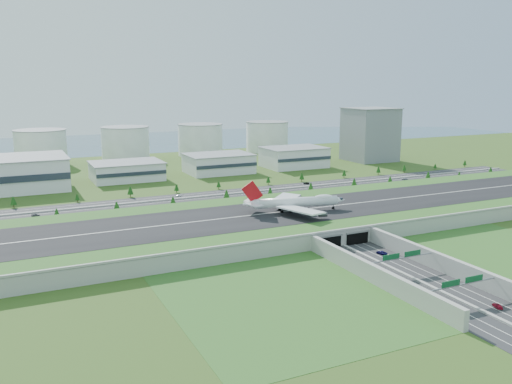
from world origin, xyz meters
name	(u,v)px	position (x,y,z in m)	size (l,w,h in m)	color
ground	(296,223)	(0.00, 0.00, 0.00)	(1200.00, 1200.00, 0.00)	#304D18
airfield_deck	(296,217)	(0.00, -0.09, 4.12)	(520.00, 100.00, 9.20)	#989893
underpass_road	(408,269)	(0.00, -99.42, 3.43)	(38.80, 120.40, 8.00)	#28282B
sign_gantry_near	(402,259)	(0.00, -95.04, 6.95)	(38.70, 0.70, 9.80)	gray
sign_gantry_far	(462,285)	(0.00, -130.04, 6.95)	(38.70, 0.70, 9.80)	gray
north_expressway	(234,194)	(0.00, 95.00, 0.06)	(560.00, 36.00, 0.12)	#28282B
tree_row	(240,187)	(4.99, 94.31, 4.72)	(502.61, 48.67, 8.39)	#3D2819
hangar_mid_a	(127,171)	(-60.00, 190.00, 7.50)	(58.00, 42.00, 15.00)	silver
hangar_mid_b	(219,164)	(25.00, 190.00, 8.50)	(58.00, 42.00, 17.00)	silver
hangar_mid_c	(294,157)	(105.00, 190.00, 9.50)	(58.00, 42.00, 19.00)	silver
office_tower	(370,135)	(200.00, 195.00, 27.50)	(46.00, 46.00, 55.00)	gray
fuel_tank_a	(41,148)	(-120.00, 310.00, 17.50)	(50.00, 50.00, 35.00)	silver
fuel_tank_b	(126,144)	(-35.00, 310.00, 17.50)	(50.00, 50.00, 35.00)	silver
fuel_tank_c	(200,140)	(50.00, 310.00, 17.50)	(50.00, 50.00, 35.00)	silver
fuel_tank_d	(267,137)	(135.00, 310.00, 17.50)	(50.00, 50.00, 35.00)	silver
bay_water	(125,142)	(0.00, 480.00, 0.03)	(1200.00, 260.00, 0.06)	#3A5B6E
boeing_747	(295,202)	(-1.67, -1.64, 13.61)	(62.81, 58.71, 19.71)	white
car_0	(381,272)	(-8.78, -92.19, 0.96)	(1.98, 4.91, 1.67)	#9E9EA2
car_1	(405,288)	(-11.30, -110.81, 0.94)	(1.74, 5.00, 1.65)	white
car_2	(382,253)	(9.26, -69.68, 0.94)	(2.73, 5.93, 1.65)	#100E48
car_3	(497,306)	(8.26, -140.05, 0.90)	(2.19, 5.39, 1.56)	maroon
car_4	(36,215)	(-140.16, 85.30, 0.97)	(2.02, 5.01, 1.71)	#58585D
car_5	(306,183)	(69.41, 105.24, 0.94)	(1.74, 4.99, 1.64)	black
car_6	(405,179)	(156.74, 86.60, 0.94)	(2.71, 5.87, 1.63)	silver
car_7	(178,195)	(-40.81, 104.08, 0.82)	(1.97, 4.84, 1.41)	white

